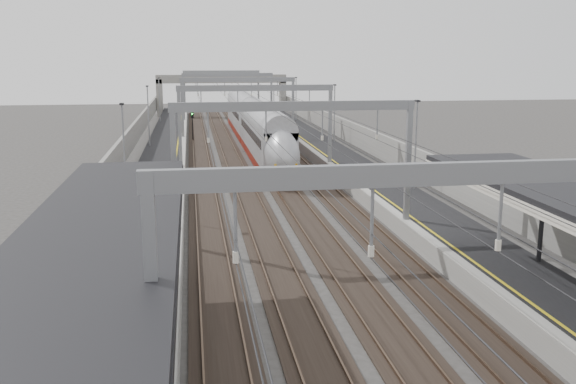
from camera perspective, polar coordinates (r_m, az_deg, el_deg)
name	(u,v)px	position (r m, az deg, el deg)	size (l,w,h in m)	color
platform_left	(162,166)	(57.04, -11.14, 2.25)	(4.00, 120.00, 1.00)	black
platform_right	(341,162)	(58.53, 4.71, 2.68)	(4.00, 120.00, 1.00)	black
tracks	(253,169)	(57.31, -3.11, 2.05)	(11.40, 140.00, 0.20)	black
overhead_line	(246,96)	(63.16, -3.76, 8.52)	(13.00, 140.00, 6.60)	gray
canopy_left	(76,275)	(15.21, -18.33, -7.03)	(4.40, 30.00, 4.24)	black
overbridge	(222,84)	(111.43, -5.92, 9.52)	(22.00, 2.20, 6.90)	gray
wall_left	(124,155)	(57.11, -14.40, 3.23)	(0.30, 120.00, 3.20)	gray
wall_right	(375,149)	(59.18, 7.76, 3.79)	(0.30, 120.00, 3.20)	gray
train	(255,129)	(70.56, -2.98, 5.62)	(2.76, 50.29, 4.36)	maroon
signal_green	(192,121)	(77.41, -8.49, 6.28)	(0.32, 0.32, 3.48)	black
signal_red_near	(263,120)	(77.84, -2.26, 6.43)	(0.32, 0.32, 3.48)	black
signal_red_far	(271,113)	(88.02, -1.56, 7.07)	(0.32, 0.32, 3.48)	black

